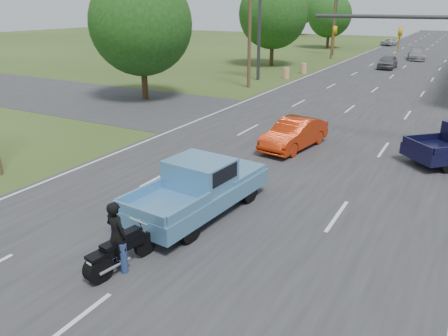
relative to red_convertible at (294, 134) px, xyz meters
The scene contains 19 objects.
ground 14.18m from the red_convertible, 88.96° to the right, with size 200.00×200.00×0.00m, color #32461C.
main_road 25.85m from the red_convertible, 89.43° to the left, with size 15.00×180.00×0.02m, color #2D2D30.
cross_road 3.91m from the red_convertible, 86.16° to the left, with size 120.00×10.00×0.02m, color #2D2D30.
utility_pole_5 17.27m from the red_convertible, 123.74° to the left, with size 2.00×0.28×10.00m.
utility_pole_6 39.22m from the red_convertible, 103.73° to the left, with size 2.00×0.28×10.00m.
tree_0 15.61m from the red_convertible, 156.99° to the left, with size 7.14×7.14×8.84m.
tree_1 31.21m from the red_convertible, 115.44° to the left, with size 7.56×7.56×9.36m.
tree_2 53.85m from the red_convertible, 105.06° to the left, with size 6.72×6.72×8.32m.
tree_4 82.07m from the red_convertible, 131.98° to the left, with size 9.24×9.24×11.44m.
tree_6 86.33m from the red_convertible, 110.20° to the left, with size 8.82×8.82×10.92m.
barrel_2 21.48m from the red_convertible, 112.57° to the left, with size 0.56×0.56×1.00m, color orange.
barrel_3 25.12m from the red_convertible, 108.43° to the left, with size 0.56×0.56×1.00m, color orange.
red_convertible is the anchor object (origin of this frame).
motorcycle 12.05m from the red_convertible, 91.28° to the right, with size 0.79×2.25×1.14m.
rider 11.99m from the red_convertible, 91.23° to the right, with size 0.67×0.44×1.85m, color black.
blue_pickup 8.02m from the red_convertible, 91.65° to the right, with size 2.60×5.71×1.84m.
distant_car_grey 31.53m from the red_convertible, 92.17° to the left, with size 1.69×4.19×1.43m, color #5C5C62.
distant_car_silver 41.61m from the red_convertible, 89.30° to the left, with size 1.91×4.71×1.37m, color #9C9CA0.
distant_car_white 62.00m from the red_convertible, 95.68° to the left, with size 1.95×4.24×1.18m, color #B8B8B8.
Camera 1 is at (6.64, -5.00, 6.51)m, focal length 35.00 mm.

